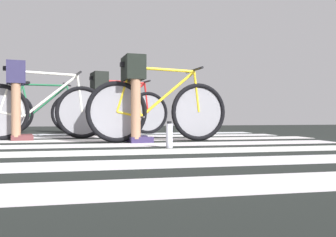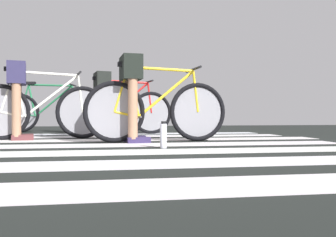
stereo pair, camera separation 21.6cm
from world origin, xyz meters
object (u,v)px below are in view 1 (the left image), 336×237
at_px(bicycle_2_of_4, 42,110).
at_px(water_bottle, 169,135).
at_px(cyclist_2_of_4, 16,90).
at_px(cyclist_3_of_4, 100,95).
at_px(bicycle_3_of_4, 118,111).
at_px(bicycle_1_of_4, 159,110).
at_px(cyclist_1_of_4, 134,87).
at_px(bicycle_4_of_4, 42,112).

distance_m(bicycle_2_of_4, water_bottle, 2.05).
height_order(bicycle_2_of_4, cyclist_2_of_4, cyclist_2_of_4).
bearing_deg(water_bottle, cyclist_2_of_4, 139.56).
height_order(cyclist_2_of_4, cyclist_3_of_4, cyclist_3_of_4).
height_order(bicycle_2_of_4, bicycle_3_of_4, same).
bearing_deg(cyclist_2_of_4, bicycle_1_of_4, -31.59).
height_order(bicycle_2_of_4, cyclist_3_of_4, cyclist_3_of_4).
xyz_separation_m(bicycle_1_of_4, cyclist_3_of_4, (-0.67, 1.62, 0.26)).
distance_m(cyclist_1_of_4, cyclist_2_of_4, 1.57).
bearing_deg(bicycle_4_of_4, water_bottle, -55.31).
relative_size(bicycle_3_of_4, water_bottle, 6.60).
relative_size(cyclist_1_of_4, water_bottle, 3.88).
bearing_deg(bicycle_3_of_4, bicycle_1_of_4, -88.96).
relative_size(bicycle_3_of_4, bicycle_4_of_4, 0.99).
height_order(bicycle_2_of_4, water_bottle, bicycle_2_of_4).
bearing_deg(cyclist_1_of_4, cyclist_2_of_4, 149.18).
relative_size(cyclist_2_of_4, bicycle_3_of_4, 0.58).
bearing_deg(cyclist_2_of_4, bicycle_4_of_4, 77.15).
distance_m(bicycle_1_of_4, bicycle_4_of_4, 3.13).
xyz_separation_m(cyclist_3_of_4, bicycle_4_of_4, (-1.01, 1.01, -0.26)).
bearing_deg(cyclist_2_of_4, cyclist_3_of_4, 31.64).
distance_m(bicycle_2_of_4, bicycle_3_of_4, 1.45).
bearing_deg(bicycle_2_of_4, cyclist_2_of_4, -180.00).
bearing_deg(bicycle_4_of_4, cyclist_3_of_4, -35.71).
distance_m(bicycle_1_of_4, cyclist_1_of_4, 0.41).
bearing_deg(bicycle_1_of_4, bicycle_4_of_4, 116.75).
xyz_separation_m(bicycle_2_of_4, cyclist_3_of_4, (0.75, 0.93, 0.26)).
bearing_deg(bicycle_1_of_4, cyclist_3_of_4, 106.60).
bearing_deg(bicycle_4_of_4, bicycle_3_of_4, -26.57).
distance_m(cyclist_2_of_4, water_bottle, 2.27).
bearing_deg(bicycle_3_of_4, water_bottle, -93.89).
bearing_deg(bicycle_1_of_4, cyclist_2_of_4, 154.14).
xyz_separation_m(cyclist_2_of_4, water_bottle, (1.68, -1.44, -0.52)).
relative_size(cyclist_2_of_4, bicycle_4_of_4, 0.58).
xyz_separation_m(bicycle_1_of_4, bicycle_3_of_4, (-0.37, 1.68, 0.00)).
height_order(cyclist_2_of_4, bicycle_3_of_4, cyclist_2_of_4).
height_order(bicycle_1_of_4, cyclist_1_of_4, cyclist_1_of_4).
relative_size(bicycle_1_of_4, bicycle_2_of_4, 1.01).
bearing_deg(cyclist_3_of_4, bicycle_3_of_4, 0.00).
bearing_deg(water_bottle, bicycle_4_of_4, 115.48).
bearing_deg(cyclist_2_of_4, water_bottle, -52.02).
bearing_deg(bicycle_4_of_4, cyclist_1_of_4, -53.50).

